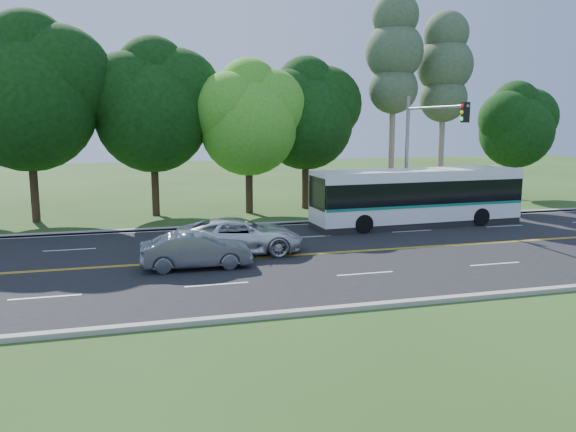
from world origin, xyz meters
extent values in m
plane|color=#2B4316|center=(0.00, 0.00, 0.00)|extent=(120.00, 120.00, 0.00)
cube|color=black|center=(0.00, 0.00, 0.01)|extent=(60.00, 14.00, 0.02)
cube|color=#A19B92|center=(0.00, 7.15, 0.07)|extent=(60.00, 0.30, 0.15)
cube|color=#A19B92|center=(0.00, -7.15, 0.07)|extent=(60.00, 0.30, 0.15)
cube|color=#2B4316|center=(0.00, 9.00, 0.05)|extent=(60.00, 4.00, 0.10)
cube|color=gold|center=(0.00, -0.08, 0.02)|extent=(57.00, 0.10, 0.00)
cube|color=gold|center=(0.00, 0.08, 0.02)|extent=(57.00, 0.10, 0.00)
cube|color=silver|center=(-11.50, -3.50, 0.02)|extent=(2.20, 0.12, 0.00)
cube|color=silver|center=(-6.00, -3.50, 0.02)|extent=(2.20, 0.12, 0.00)
cube|color=silver|center=(-0.50, -3.50, 0.02)|extent=(2.20, 0.12, 0.00)
cube|color=silver|center=(5.00, -3.50, 0.02)|extent=(2.20, 0.12, 0.00)
cube|color=silver|center=(-11.50, 3.50, 0.02)|extent=(2.20, 0.12, 0.00)
cube|color=silver|center=(-6.00, 3.50, 0.02)|extent=(2.20, 0.12, 0.00)
cube|color=silver|center=(-0.50, 3.50, 0.02)|extent=(2.20, 0.12, 0.00)
cube|color=silver|center=(5.00, 3.50, 0.02)|extent=(2.20, 0.12, 0.00)
cube|color=silver|center=(10.50, 3.50, 0.02)|extent=(2.20, 0.12, 0.00)
cube|color=silver|center=(0.00, 6.85, 0.02)|extent=(57.00, 0.12, 0.00)
cube|color=silver|center=(0.00, -6.85, 0.02)|extent=(57.00, 0.12, 0.00)
cylinder|color=black|center=(-14.00, 11.00, 1.98)|extent=(0.44, 0.44, 3.96)
sphere|color=black|center=(-14.00, 11.00, 6.48)|extent=(7.20, 7.20, 7.20)
sphere|color=black|center=(-12.38, 11.30, 7.92)|extent=(5.76, 5.76, 5.76)
sphere|color=black|center=(-13.90, 11.40, 9.18)|extent=(4.68, 4.68, 4.68)
cylinder|color=black|center=(-7.50, 12.00, 1.80)|extent=(0.44, 0.44, 3.60)
sphere|color=black|center=(-7.50, 12.00, 5.91)|extent=(6.60, 6.60, 6.60)
sphere|color=black|center=(-6.02, 12.30, 7.23)|extent=(5.28, 5.28, 5.28)
sphere|color=black|center=(-8.82, 11.80, 7.06)|extent=(4.95, 4.95, 4.95)
sphere|color=black|center=(-7.40, 12.40, 8.38)|extent=(4.29, 4.29, 4.29)
cylinder|color=black|center=(-2.00, 11.00, 1.62)|extent=(0.44, 0.44, 3.24)
sphere|color=#3A9A1F|center=(-2.00, 11.00, 5.27)|extent=(5.80, 5.80, 5.80)
sphere|color=#3A9A1F|center=(-0.69, 11.30, 6.43)|extent=(4.64, 4.64, 4.64)
sphere|color=#3A9A1F|center=(-3.16, 10.80, 6.29)|extent=(4.35, 4.35, 4.35)
sphere|color=#3A9A1F|center=(-1.90, 11.40, 7.45)|extent=(3.77, 3.77, 3.77)
cylinder|color=black|center=(2.00, 12.50, 1.71)|extent=(0.44, 0.44, 3.42)
sphere|color=black|center=(2.00, 12.50, 5.52)|extent=(6.00, 6.00, 6.00)
sphere|color=black|center=(3.35, 12.80, 6.72)|extent=(4.80, 4.80, 4.80)
sphere|color=black|center=(0.80, 12.30, 6.57)|extent=(4.50, 4.50, 4.50)
sphere|color=black|center=(2.10, 12.90, 7.77)|extent=(3.90, 3.90, 3.90)
cylinder|color=gray|center=(8.00, 12.50, 4.90)|extent=(0.40, 0.40, 9.80)
sphere|color=#3A5435|center=(8.00, 12.50, 7.70)|extent=(3.23, 3.23, 3.23)
sphere|color=#3A5435|center=(8.00, 12.50, 10.08)|extent=(3.80, 3.80, 3.80)
sphere|color=#3A5435|center=(8.00, 12.50, 12.32)|extent=(3.04, 3.04, 3.04)
cylinder|color=gray|center=(12.00, 13.00, 4.55)|extent=(0.40, 0.40, 9.10)
sphere|color=#3A5435|center=(12.00, 13.00, 7.15)|extent=(3.23, 3.23, 3.23)
sphere|color=#3A5435|center=(12.00, 13.00, 9.36)|extent=(3.80, 3.80, 3.80)
sphere|color=#3A5435|center=(12.00, 13.00, 11.44)|extent=(3.04, 3.04, 3.04)
cylinder|color=black|center=(18.00, 13.00, 1.53)|extent=(0.44, 0.44, 3.06)
sphere|color=black|center=(18.00, 13.00, 4.88)|extent=(5.20, 5.20, 5.20)
sphere|color=black|center=(19.17, 13.30, 5.92)|extent=(4.16, 4.16, 4.16)
sphere|color=black|center=(16.96, 12.80, 5.79)|extent=(3.90, 3.90, 3.90)
sphere|color=black|center=(18.10, 13.40, 6.83)|extent=(3.38, 3.38, 3.38)
sphere|color=#A50D1E|center=(3.00, 8.20, 0.75)|extent=(1.50, 1.50, 1.50)
sphere|color=#A50D1E|center=(4.00, 8.20, 0.75)|extent=(1.50, 1.50, 1.50)
sphere|color=#A50D1E|center=(5.00, 8.20, 0.75)|extent=(1.50, 1.50, 1.50)
sphere|color=#A50D1E|center=(6.00, 8.20, 0.75)|extent=(1.50, 1.50, 1.50)
sphere|color=#A50D1E|center=(7.00, 8.20, 0.75)|extent=(1.50, 1.50, 1.50)
sphere|color=#A50D1E|center=(8.00, 8.20, 0.75)|extent=(1.50, 1.50, 1.50)
sphere|color=#A50D1E|center=(9.00, 8.20, 0.75)|extent=(1.50, 1.50, 1.50)
sphere|color=#A50D1E|center=(10.00, 8.20, 0.75)|extent=(1.50, 1.50, 1.50)
sphere|color=#A50D1E|center=(11.00, 8.20, 0.75)|extent=(1.50, 1.50, 1.50)
cube|color=olive|center=(10.00, 7.40, 0.20)|extent=(3.50, 1.40, 0.40)
cylinder|color=gray|center=(6.50, 7.30, 3.50)|extent=(0.20, 0.20, 7.00)
cylinder|color=gray|center=(6.50, 4.30, 6.30)|extent=(0.14, 6.00, 0.14)
cube|color=black|center=(6.50, 1.50, 6.00)|extent=(0.32, 0.28, 0.95)
sphere|color=red|center=(6.33, 1.50, 6.30)|extent=(0.18, 0.18, 0.18)
sphere|color=yellow|center=(6.33, 1.50, 6.00)|extent=(0.18, 0.18, 0.18)
sphere|color=#19D833|center=(6.33, 1.50, 5.70)|extent=(0.18, 0.18, 0.18)
cube|color=white|center=(6.02, 4.94, 0.84)|extent=(11.68, 3.04, 0.96)
cube|color=black|center=(6.02, 4.94, 1.91)|extent=(11.62, 3.07, 1.20)
cube|color=white|center=(6.02, 4.94, 2.78)|extent=(11.68, 3.04, 0.54)
cube|color=#0D7A66|center=(6.02, 4.94, 1.26)|extent=(11.62, 3.08, 0.13)
cube|color=black|center=(0.27, 4.65, 2.00)|extent=(0.17, 2.26, 1.64)
cube|color=#19E54C|center=(0.28, 4.65, 2.93)|extent=(0.12, 1.48, 0.21)
cube|color=black|center=(6.02, 4.94, 0.19)|extent=(11.67, 2.94, 0.34)
cylinder|color=black|center=(2.38, 3.61, 0.50)|extent=(0.98, 0.32, 0.96)
cylinder|color=black|center=(2.27, 5.91, 0.50)|extent=(0.98, 0.32, 0.96)
cylinder|color=black|center=(9.31, 3.96, 0.50)|extent=(0.98, 0.32, 0.96)
cylinder|color=black|center=(9.20, 6.26, 0.50)|extent=(0.98, 0.32, 0.96)
imported|color=#525863|center=(-6.44, -1.07, 0.71)|extent=(4.19, 1.51, 1.37)
imported|color=silver|center=(-4.39, 1.00, 0.77)|extent=(5.67, 3.12, 1.50)
camera|label=1|loc=(-8.45, -22.16, 5.53)|focal=35.00mm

